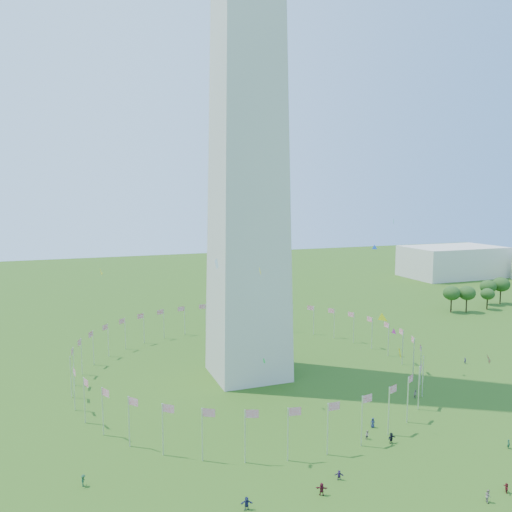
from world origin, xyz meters
The scene contains 7 objects.
ground centered at (0.00, 0.00, 0.00)m, with size 600.00×600.00×0.00m, color #254911.
washington_monument centered at (0.00, 50.00, 84.50)m, with size 16.80×16.80×169.00m, color beige, non-canonical shape.
flag_ring centered at (0.00, 50.00, 4.50)m, with size 80.24×80.24×9.00m.
gov_building_east_a centered at (150.00, 150.00, 8.00)m, with size 50.00×30.00×16.00m, color beige.
crowd centered at (6.44, 2.61, 0.87)m, with size 94.10×59.46×1.90m.
kites_aloft centered at (8.89, 23.62, 19.11)m, with size 103.20×69.50×33.07m.
tree_line_east centered at (115.57, 85.59, 4.87)m, with size 53.58×15.44×10.49m.
Camera 1 is at (-38.36, -59.57, 43.11)m, focal length 35.00 mm.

